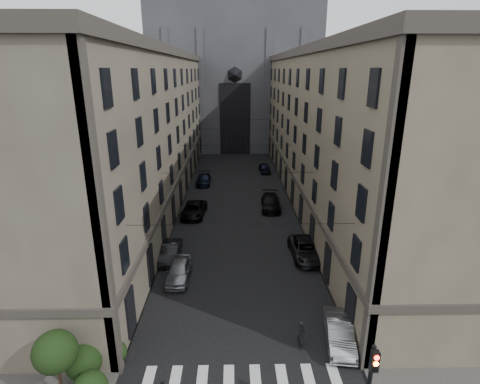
{
  "coord_description": "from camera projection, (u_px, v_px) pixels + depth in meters",
  "views": [
    {
      "loc": [
        -0.44,
        -11.09,
        16.53
      ],
      "look_at": [
        -0.0,
        11.87,
        8.97
      ],
      "focal_mm": 28.0,
      "sensor_mm": 36.0,
      "label": 1
    }
  ],
  "objects": [
    {
      "name": "sidewalk_left",
      "position": [
        158.0,
        199.0,
        49.69
      ],
      "size": [
        7.0,
        80.0,
        0.15
      ],
      "primitive_type": "cube",
      "color": "#383533",
      "rests_on": "ground"
    },
    {
      "name": "sidewalk_right",
      "position": [
        315.0,
        198.0,
        50.06
      ],
      "size": [
        7.0,
        80.0,
        0.15
      ],
      "primitive_type": "cube",
      "color": "#383533",
      "rests_on": "ground"
    },
    {
      "name": "building_left",
      "position": [
        129.0,
        130.0,
        46.74
      ],
      "size": [
        13.6,
        60.6,
        18.85
      ],
      "color": "#4F483D",
      "rests_on": "ground"
    },
    {
      "name": "building_right",
      "position": [
        343.0,
        129.0,
        47.22
      ],
      "size": [
        13.6,
        60.6,
        18.85
      ],
      "color": "brown",
      "rests_on": "ground"
    },
    {
      "name": "gothic_tower",
      "position": [
        235.0,
        63.0,
        81.34
      ],
      "size": [
        35.0,
        23.0,
        58.0
      ],
      "color": "#2D2D33",
      "rests_on": "ground"
    },
    {
      "name": "traffic_light_right",
      "position": [
        370.0,
        383.0,
        16.61
      ],
      "size": [
        0.34,
        0.5,
        5.2
      ],
      "color": "black",
      "rests_on": "ground"
    },
    {
      "name": "shrub_cluster",
      "position": [
        78.0,
        362.0,
        19.74
      ],
      "size": [
        3.9,
        4.4,
        3.9
      ],
      "color": "black",
      "rests_on": "sidewalk_left"
    },
    {
      "name": "tram_wires",
      "position": [
        236.0,
        146.0,
        47.28
      ],
      "size": [
        14.0,
        60.0,
        0.43
      ],
      "color": "black",
      "rests_on": "ground"
    },
    {
      "name": "car_left_near",
      "position": [
        179.0,
        270.0,
        30.76
      ],
      "size": [
        1.95,
        4.63,
        1.56
      ],
      "primitive_type": "imported",
      "rotation": [
        0.0,
        0.0,
        -0.02
      ],
      "color": "gray",
      "rests_on": "ground"
    },
    {
      "name": "car_left_midnear",
      "position": [
        170.0,
        252.0,
        34.02
      ],
      "size": [
        1.72,
        4.52,
        1.47
      ],
      "primitive_type": "imported",
      "rotation": [
        0.0,
        0.0,
        -0.04
      ],
      "color": "black",
      "rests_on": "ground"
    },
    {
      "name": "car_left_midfar",
      "position": [
        194.0,
        210.0,
        44.07
      ],
      "size": [
        2.99,
        5.72,
        1.54
      ],
      "primitive_type": "imported",
      "rotation": [
        0.0,
        0.0,
        -0.08
      ],
      "color": "black",
      "rests_on": "ground"
    },
    {
      "name": "car_left_far",
      "position": [
        204.0,
        179.0,
        56.31
      ],
      "size": [
        2.09,
        5.09,
        1.47
      ],
      "primitive_type": "imported",
      "rotation": [
        0.0,
        0.0,
        -0.0
      ],
      "color": "black",
      "rests_on": "ground"
    },
    {
      "name": "car_right_near",
      "position": [
        339.0,
        333.0,
        23.53
      ],
      "size": [
        2.22,
        4.79,
        1.52
      ],
      "primitive_type": "imported",
      "rotation": [
        0.0,
        0.0,
        -0.14
      ],
      "color": "slate",
      "rests_on": "ground"
    },
    {
      "name": "car_right_midnear",
      "position": [
        306.0,
        249.0,
        34.31
      ],
      "size": [
        2.78,
        5.74,
        1.57
      ],
      "primitive_type": "imported",
      "rotation": [
        0.0,
        0.0,
        0.03
      ],
      "color": "black",
      "rests_on": "ground"
    },
    {
      "name": "car_right_midfar",
      "position": [
        271.0,
        202.0,
        46.37
      ],
      "size": [
        2.63,
        5.81,
        1.65
      ],
      "primitive_type": "imported",
      "rotation": [
        0.0,
        0.0,
        -0.06
      ],
      "color": "black",
      "rests_on": "ground"
    },
    {
      "name": "car_right_far",
      "position": [
        265.0,
        168.0,
        62.76
      ],
      "size": [
        1.83,
        4.31,
        1.45
      ],
      "primitive_type": "imported",
      "rotation": [
        0.0,
        0.0,
        0.03
      ],
      "color": "black",
      "rests_on": "ground"
    },
    {
      "name": "pedestrian",
      "position": [
        301.0,
        334.0,
        23.07
      ],
      "size": [
        0.47,
        0.72,
        1.97
      ],
      "primitive_type": "imported",
      "rotation": [
        0.0,
        0.0,
        1.57
      ],
      "color": "black",
      "rests_on": "ground"
    }
  ]
}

